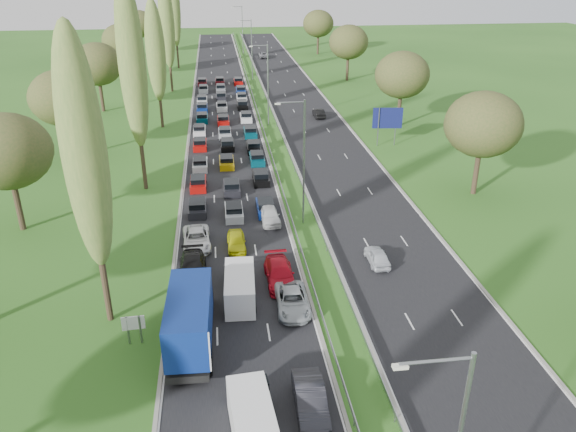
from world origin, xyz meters
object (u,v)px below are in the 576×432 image
white_van_rear (240,286)px  direction_sign (387,120)px  white_van_front (252,420)px  info_sign (134,326)px  near_car_2 (197,239)px  blue_lorry (190,316)px  near_car_3 (193,268)px

white_van_rear → direction_sign: bearing=61.2°
direction_sign → white_van_front: bearing=-113.9°
white_van_rear → white_van_front: bearing=-87.3°
white_van_front → info_sign: (-7.19, 8.97, 0.24)m
near_car_2 → blue_lorry: (-0.03, -13.79, 1.38)m
near_car_2 → direction_sign: bearing=43.6°
white_van_front → white_van_rear: white_van_rear is taller
near_car_3 → white_van_rear: (3.59, -3.75, 0.35)m
near_car_3 → direction_sign: size_ratio=1.02×
info_sign → direction_sign: (28.80, 39.84, 2.20)m
white_van_front → direction_sign: bearing=61.2°
info_sign → near_car_3: bearing=66.4°
near_car_2 → near_car_3: (-0.21, -5.23, 0.06)m
white_van_front → direction_sign: 53.44m
blue_lorry → white_van_front: size_ratio=1.77×
blue_lorry → direction_sign: 47.40m
white_van_front → white_van_rear: size_ratio=0.99×
blue_lorry → info_sign: size_ratio=4.61×
white_van_front → white_van_rear: bearing=85.1°
direction_sign → near_car_2: bearing=-133.4°
near_car_3 → direction_sign: (25.22, 31.66, 2.78)m
near_car_3 → direction_sign: direction_sign is taller
near_car_2 → info_sign: info_sign is taller
near_car_2 → direction_sign: (25.00, 26.43, 2.84)m
direction_sign → near_car_3: bearing=-128.5°
blue_lorry → info_sign: bearing=176.0°
info_sign → blue_lorry: bearing=-5.7°
blue_lorry → direction_sign: direction_sign is taller
blue_lorry → white_van_rear: 5.98m
white_van_front → direction_sign: (21.61, 48.82, 2.44)m
blue_lorry → near_car_2: bearing=91.6°
near_car_3 → white_van_front: size_ratio=0.97×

